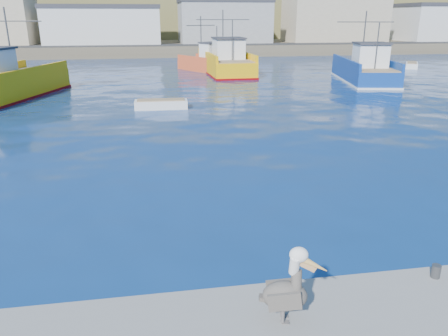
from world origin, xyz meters
name	(u,v)px	position (x,y,z in m)	size (l,w,h in m)	color
ground	(263,236)	(0.00, 0.00, 0.00)	(260.00, 260.00, 0.00)	#071C53
dock_bollards	(332,282)	(0.60, -3.40, 0.65)	(36.20, 0.20, 0.30)	#4C4C4C
far_shore	(158,4)	(0.00, 109.20, 8.98)	(200.00, 81.00, 24.00)	brown
trawler_yellow_a	(3,84)	(-13.88, 24.54, 1.10)	(7.67, 13.13, 6.66)	#F5B00A
trawler_yellow_b	(226,63)	(5.29, 37.42, 1.10)	(5.91, 12.60, 6.66)	#F5B00A
trawler_blue	(365,71)	(17.31, 28.81, 1.03)	(6.00, 11.69, 6.50)	navy
boat_orange	(207,62)	(3.48, 39.67, 0.99)	(6.00, 7.82, 5.96)	#D44D26
skiff_mid	(161,105)	(-2.31, 18.81, 0.24)	(3.55, 1.34, 0.77)	silver
skiff_far	(412,66)	(28.49, 38.84, 0.26)	(3.08, 3.88, 0.82)	silver
pelican	(288,290)	(-0.65, -4.23, 1.16)	(1.25, 0.66, 1.54)	#595451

